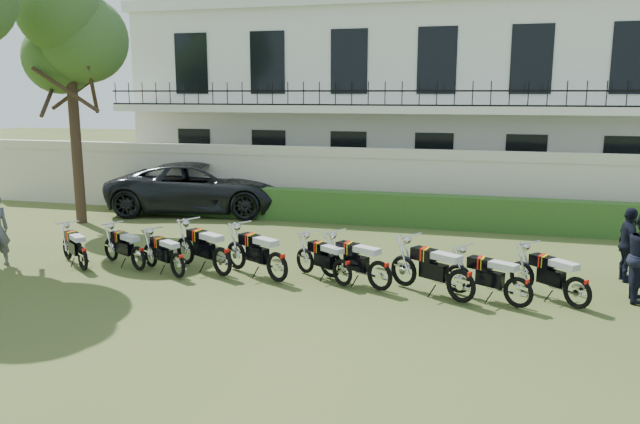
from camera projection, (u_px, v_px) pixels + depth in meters
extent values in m
plane|color=#33431A|center=(310.00, 295.00, 12.65)|extent=(100.00, 100.00, 0.00)
cube|color=beige|center=(380.00, 189.00, 20.04)|extent=(30.00, 0.30, 2.00)
cube|color=beige|center=(380.00, 153.00, 19.82)|extent=(30.00, 0.35, 0.30)
cube|color=#264F1C|center=(407.00, 210.00, 19.11)|extent=(18.00, 0.60, 1.00)
cube|color=white|center=(407.00, 106.00, 25.25)|extent=(20.00, 8.00, 7.00)
cube|color=white|center=(409.00, 11.00, 24.55)|extent=(20.40, 8.40, 0.40)
cube|color=white|center=(388.00, 109.00, 20.80)|extent=(20.00, 1.40, 0.25)
cube|color=black|center=(385.00, 91.00, 20.07)|extent=(20.00, 0.05, 0.05)
cube|color=black|center=(385.00, 105.00, 20.15)|extent=(20.00, 0.05, 0.05)
cube|color=black|center=(195.00, 158.00, 23.79)|extent=(1.30, 0.12, 2.20)
cube|color=black|center=(192.00, 64.00, 23.13)|extent=(1.30, 0.12, 2.20)
cube|color=black|center=(269.00, 160.00, 23.01)|extent=(1.30, 0.12, 2.20)
cube|color=black|center=(268.00, 63.00, 22.35)|extent=(1.30, 0.12, 2.20)
cube|color=black|center=(348.00, 162.00, 22.23)|extent=(1.30, 0.12, 2.20)
cube|color=black|center=(349.00, 62.00, 21.57)|extent=(1.30, 0.12, 2.20)
cube|color=black|center=(433.00, 165.00, 21.45)|extent=(1.30, 0.12, 2.20)
cube|color=black|center=(437.00, 60.00, 20.78)|extent=(1.30, 0.12, 2.20)
cube|color=black|center=(525.00, 168.00, 20.66)|extent=(1.30, 0.12, 2.20)
cube|color=black|center=(532.00, 59.00, 20.00)|extent=(1.30, 0.12, 2.20)
cube|color=black|center=(623.00, 171.00, 19.88)|extent=(1.30, 0.12, 2.20)
cube|color=black|center=(634.00, 58.00, 19.22)|extent=(1.30, 0.12, 2.20)
cylinder|color=#473323|center=(76.00, 139.00, 19.23)|extent=(0.32, 0.32, 5.25)
sphere|color=#335823|center=(84.00, 39.00, 18.75)|extent=(2.60, 2.60, 2.60)
sphere|color=#335823|center=(59.00, 58.00, 19.20)|extent=(2.20, 2.20, 2.20)
sphere|color=#335823|center=(58.00, 11.00, 18.02)|extent=(2.40, 2.40, 2.40)
torus|color=black|center=(91.00, 265.00, 13.83)|extent=(0.50, 0.41, 0.57)
torus|color=black|center=(75.00, 254.00, 14.77)|extent=(0.50, 0.41, 0.57)
cube|color=black|center=(83.00, 254.00, 14.24)|extent=(0.51, 0.44, 0.28)
cube|color=black|center=(79.00, 242.00, 14.36)|extent=(0.48, 0.45, 0.20)
cube|color=red|center=(79.00, 241.00, 14.35)|extent=(0.14, 0.26, 0.21)
cube|color=#E0BF0B|center=(80.00, 242.00, 14.31)|extent=(0.12, 0.25, 0.21)
cube|color=silver|center=(86.00, 244.00, 13.99)|extent=(0.54, 0.49, 0.11)
cylinder|color=silver|center=(75.00, 228.00, 14.54)|extent=(0.36, 0.46, 0.03)
torus|color=black|center=(153.00, 264.00, 13.90)|extent=(0.55, 0.34, 0.57)
torus|color=black|center=(124.00, 255.00, 14.71)|extent=(0.55, 0.34, 0.57)
cube|color=black|center=(139.00, 254.00, 14.25)|extent=(0.54, 0.39, 0.28)
cube|color=black|center=(133.00, 242.00, 14.34)|extent=(0.49, 0.41, 0.21)
cube|color=red|center=(133.00, 241.00, 14.34)|extent=(0.11, 0.26, 0.22)
cube|color=#E0BF0B|center=(135.00, 242.00, 14.31)|extent=(0.08, 0.26, 0.22)
cube|color=silver|center=(144.00, 243.00, 14.02)|extent=(0.56, 0.44, 0.11)
cylinder|color=silver|center=(126.00, 228.00, 14.49)|extent=(0.28, 0.51, 0.03)
torus|color=black|center=(193.00, 272.00, 13.31)|extent=(0.53, 0.36, 0.57)
torus|color=black|center=(164.00, 261.00, 14.16)|extent=(0.53, 0.36, 0.57)
cube|color=black|center=(179.00, 261.00, 13.68)|extent=(0.52, 0.40, 0.28)
cube|color=black|center=(173.00, 248.00, 13.78)|extent=(0.48, 0.42, 0.20)
cube|color=red|center=(173.00, 248.00, 13.78)|extent=(0.12, 0.26, 0.21)
cube|color=#E0BF0B|center=(174.00, 248.00, 13.74)|extent=(0.09, 0.25, 0.21)
cube|color=silver|center=(184.00, 250.00, 13.45)|extent=(0.55, 0.45, 0.11)
cylinder|color=silver|center=(165.00, 234.00, 13.94)|extent=(0.31, 0.49, 0.03)
torus|color=black|center=(242.00, 269.00, 13.37)|extent=(0.63, 0.40, 0.66)
torus|color=black|center=(203.00, 257.00, 14.33)|extent=(0.63, 0.40, 0.66)
cube|color=black|center=(223.00, 256.00, 13.78)|extent=(0.62, 0.46, 0.33)
cube|color=black|center=(216.00, 242.00, 13.90)|extent=(0.57, 0.48, 0.24)
cube|color=red|center=(216.00, 241.00, 13.90)|extent=(0.13, 0.30, 0.25)
cube|color=#E0BF0B|center=(218.00, 242.00, 13.85)|extent=(0.10, 0.30, 0.25)
cube|color=silver|center=(231.00, 244.00, 13.52)|extent=(0.65, 0.51, 0.13)
cylinder|color=silver|center=(206.00, 225.00, 14.07)|extent=(0.34, 0.59, 0.03)
torus|color=black|center=(300.00, 275.00, 12.94)|extent=(0.63, 0.41, 0.66)
torus|color=black|center=(256.00, 262.00, 13.91)|extent=(0.63, 0.41, 0.66)
cube|color=black|center=(279.00, 262.00, 13.35)|extent=(0.62, 0.46, 0.33)
cube|color=black|center=(271.00, 246.00, 13.47)|extent=(0.57, 0.48, 0.24)
cube|color=red|center=(271.00, 246.00, 13.47)|extent=(0.13, 0.30, 0.25)
cube|color=#E0BF0B|center=(273.00, 246.00, 13.42)|extent=(0.10, 0.30, 0.25)
cube|color=silver|center=(288.00, 249.00, 13.09)|extent=(0.65, 0.52, 0.13)
cylinder|color=silver|center=(260.00, 229.00, 13.65)|extent=(0.34, 0.59, 0.03)
torus|color=black|center=(363.00, 280.00, 12.71)|extent=(0.53, 0.40, 0.58)
torus|color=black|center=(323.00, 267.00, 13.64)|extent=(0.53, 0.40, 0.58)
cube|color=black|center=(344.00, 268.00, 13.11)|extent=(0.53, 0.44, 0.29)
cube|color=black|center=(337.00, 254.00, 13.23)|extent=(0.50, 0.45, 0.21)
cube|color=red|center=(337.00, 253.00, 13.23)|extent=(0.14, 0.27, 0.22)
cube|color=#E0BF0B|center=(339.00, 254.00, 13.18)|extent=(0.11, 0.26, 0.22)
cube|color=silver|center=(352.00, 256.00, 12.87)|extent=(0.56, 0.48, 0.11)
cylinder|color=silver|center=(327.00, 238.00, 13.40)|extent=(0.34, 0.49, 0.03)
torus|color=black|center=(407.00, 284.00, 12.37)|extent=(0.61, 0.38, 0.64)
torus|color=black|center=(354.00, 271.00, 13.29)|extent=(0.61, 0.38, 0.64)
cube|color=black|center=(382.00, 270.00, 12.76)|extent=(0.60, 0.44, 0.31)
cube|color=black|center=(373.00, 255.00, 12.87)|extent=(0.54, 0.46, 0.23)
cube|color=red|center=(373.00, 254.00, 12.87)|extent=(0.12, 0.29, 0.24)
cube|color=#E0BF0B|center=(375.00, 255.00, 12.83)|extent=(0.09, 0.29, 0.24)
cube|color=silver|center=(393.00, 257.00, 12.51)|extent=(0.63, 0.49, 0.13)
cylinder|color=silver|center=(360.00, 237.00, 13.04)|extent=(0.32, 0.57, 0.03)
torus|color=black|center=(493.00, 296.00, 11.58)|extent=(0.62, 0.44, 0.67)
torus|color=black|center=(431.00, 280.00, 12.61)|extent=(0.62, 0.44, 0.67)
cube|color=black|center=(464.00, 280.00, 12.03)|extent=(0.62, 0.49, 0.33)
cube|color=black|center=(453.00, 263.00, 12.15)|extent=(0.57, 0.50, 0.24)
cube|color=red|center=(453.00, 262.00, 12.15)|extent=(0.15, 0.31, 0.25)
cube|color=#E0BF0B|center=(456.00, 263.00, 12.10)|extent=(0.11, 0.30, 0.25)
cube|color=silver|center=(478.00, 266.00, 11.75)|extent=(0.65, 0.54, 0.13)
cylinder|color=silver|center=(439.00, 243.00, 12.34)|extent=(0.37, 0.58, 0.03)
torus|color=black|center=(551.00, 302.00, 11.38)|extent=(0.58, 0.36, 0.61)
torus|color=black|center=(487.00, 287.00, 12.25)|extent=(0.58, 0.36, 0.61)
cube|color=black|center=(521.00, 287.00, 11.75)|extent=(0.57, 0.41, 0.30)
cube|color=black|center=(511.00, 271.00, 11.86)|extent=(0.52, 0.44, 0.22)
cube|color=red|center=(511.00, 270.00, 11.85)|extent=(0.12, 0.28, 0.23)
cube|color=#E0BF0B|center=(514.00, 271.00, 11.81)|extent=(0.09, 0.27, 0.23)
cube|color=silver|center=(536.00, 274.00, 11.51)|extent=(0.60, 0.47, 0.12)
cylinder|color=silver|center=(496.00, 253.00, 12.01)|extent=(0.31, 0.54, 0.03)
torus|color=black|center=(609.00, 304.00, 11.22)|extent=(0.52, 0.49, 0.62)
torus|color=black|center=(548.00, 285.00, 12.32)|extent=(0.52, 0.49, 0.62)
cube|color=black|center=(580.00, 287.00, 11.70)|extent=(0.53, 0.51, 0.30)
cube|color=black|center=(571.00, 270.00, 11.84)|extent=(0.51, 0.50, 0.22)
cube|color=red|center=(571.00, 270.00, 11.84)|extent=(0.18, 0.28, 0.23)
cube|color=#E0BF0B|center=(573.00, 270.00, 11.79)|extent=(0.15, 0.27, 0.23)
cube|color=silver|center=(595.00, 275.00, 11.41)|extent=(0.57, 0.56, 0.12)
cylinder|color=silver|center=(557.00, 251.00, 12.06)|extent=(0.44, 0.47, 0.03)
imported|color=black|center=(201.00, 188.00, 21.29)|extent=(6.58, 3.97, 1.71)
imported|color=black|center=(628.00, 245.00, 13.45)|extent=(0.51, 1.00, 1.63)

